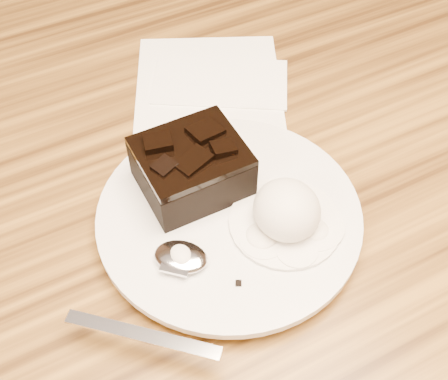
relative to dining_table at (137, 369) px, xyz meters
name	(u,v)px	position (x,y,z in m)	size (l,w,h in m)	color
dining_table	(137,369)	(0.00, 0.00, 0.00)	(1.20, 0.80, 0.75)	#37220E
plate	(229,218)	(0.11, -0.07, 0.38)	(0.24, 0.24, 0.02)	silver
brownie	(192,170)	(0.09, -0.03, 0.42)	(0.09, 0.08, 0.04)	black
ice_cream_scoop	(287,210)	(0.15, -0.11, 0.41)	(0.06, 0.06, 0.05)	white
melt_puddle	(285,223)	(0.15, -0.11, 0.40)	(0.10, 0.10, 0.00)	white
spoon	(181,258)	(0.05, -0.10, 0.40)	(0.03, 0.18, 0.01)	silver
napkin	(208,81)	(0.18, 0.11, 0.38)	(0.16, 0.16, 0.01)	white
crumb_a	(191,219)	(0.07, -0.07, 0.40)	(0.01, 0.01, 0.00)	black
crumb_b	(238,283)	(0.08, -0.14, 0.40)	(0.01, 0.01, 0.00)	black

